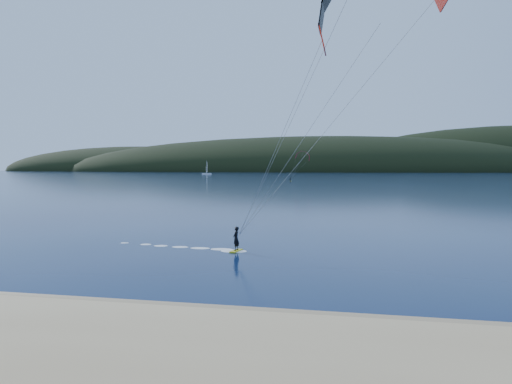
% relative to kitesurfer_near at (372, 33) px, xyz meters
% --- Properties ---
extents(ground, '(1800.00, 1800.00, 0.00)m').
position_rel_kitesurfer_near_xyz_m(ground, '(-7.34, -15.04, -14.38)').
color(ground, '#071334').
rests_on(ground, ground).
extents(wet_sand, '(220.00, 2.50, 0.10)m').
position_rel_kitesurfer_near_xyz_m(wet_sand, '(-7.34, -10.54, -14.33)').
color(wet_sand, '#917A54').
rests_on(wet_sand, ground).
extents(headland, '(1200.00, 310.00, 140.00)m').
position_rel_kitesurfer_near_xyz_m(headland, '(-6.71, 730.25, -14.38)').
color(headland, black).
rests_on(headland, ground).
extents(kitesurfer_near, '(24.77, 7.63, 18.46)m').
position_rel_kitesurfer_near_xyz_m(kitesurfer_near, '(0.00, 0.00, 0.00)').
color(kitesurfer_near, yellow).
rests_on(kitesurfer_near, ground).
extents(kitesurfer_far, '(9.93, 6.93, 12.82)m').
position_rel_kitesurfer_near_xyz_m(kitesurfer_far, '(-22.09, 179.25, -4.07)').
color(kitesurfer_far, yellow).
rests_on(kitesurfer_far, ground).
extents(sailboat, '(9.11, 5.64, 12.67)m').
position_rel_kitesurfer_near_xyz_m(sailboat, '(-129.32, 378.45, -13.44)').
color(sailboat, white).
rests_on(sailboat, ground).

